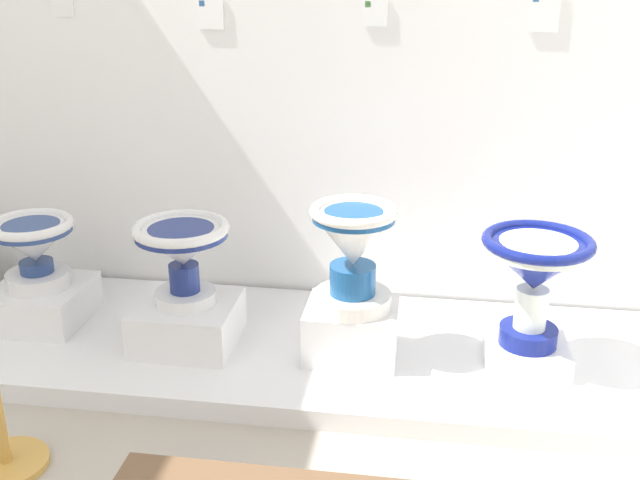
{
  "coord_description": "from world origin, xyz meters",
  "views": [
    {
      "loc": [
        2.34,
        -0.73,
        1.59
      ],
      "look_at": [
        1.93,
        2.0,
        0.53
      ],
      "focal_mm": 42.54,
      "sensor_mm": 36.0,
      "label": 1
    }
  ],
  "objects_px": {
    "plinth_block_broad_patterned": "(526,353)",
    "antique_toilet_broad_patterned": "(535,267)",
    "antique_toilet_central_ornate": "(182,248)",
    "plinth_block_central_ornate": "(187,323)",
    "info_placard_first": "(61,0)",
    "plinth_block_rightmost": "(352,331)",
    "info_placard_fourth": "(545,11)",
    "antique_toilet_leftmost": "(33,244)",
    "info_placard_third": "(375,12)",
    "plinth_block_leftmost": "(42,303)",
    "antique_toilet_rightmost": "(353,246)",
    "info_placard_second": "(210,13)"
  },
  "relations": [
    {
      "from": "antique_toilet_leftmost",
      "to": "info_placard_third",
      "type": "relative_size",
      "value": 3.19
    },
    {
      "from": "plinth_block_central_ornate",
      "to": "antique_toilet_central_ornate",
      "type": "height_order",
      "value": "antique_toilet_central_ornate"
    },
    {
      "from": "info_placard_first",
      "to": "info_placard_third",
      "type": "relative_size",
      "value": 1.24
    },
    {
      "from": "antique_toilet_leftmost",
      "to": "antique_toilet_broad_patterned",
      "type": "relative_size",
      "value": 0.79
    },
    {
      "from": "info_placard_fourth",
      "to": "info_placard_third",
      "type": "bearing_deg",
      "value": -180.0
    },
    {
      "from": "plinth_block_broad_patterned",
      "to": "plinth_block_leftmost",
      "type": "bearing_deg",
      "value": 178.13
    },
    {
      "from": "antique_toilet_leftmost",
      "to": "plinth_block_broad_patterned",
      "type": "height_order",
      "value": "antique_toilet_leftmost"
    },
    {
      "from": "plinth_block_broad_patterned",
      "to": "info_placard_second",
      "type": "distance_m",
      "value": 1.91
    },
    {
      "from": "antique_toilet_leftmost",
      "to": "info_placard_fourth",
      "type": "xyz_separation_m",
      "value": [
        2.05,
        0.49,
        0.93
      ]
    },
    {
      "from": "plinth_block_rightmost",
      "to": "info_placard_third",
      "type": "xyz_separation_m",
      "value": [
        0.01,
        0.58,
        1.16
      ]
    },
    {
      "from": "plinth_block_central_ornate",
      "to": "plinth_block_broad_patterned",
      "type": "height_order",
      "value": "plinth_block_central_ornate"
    },
    {
      "from": "antique_toilet_rightmost",
      "to": "antique_toilet_leftmost",
      "type": "bearing_deg",
      "value": 175.92
    },
    {
      "from": "plinth_block_rightmost",
      "to": "info_placard_fourth",
      "type": "relative_size",
      "value": 2.24
    },
    {
      "from": "info_placard_first",
      "to": "plinth_block_broad_patterned",
      "type": "bearing_deg",
      "value": -15.25
    },
    {
      "from": "plinth_block_leftmost",
      "to": "plinth_block_rightmost",
      "type": "bearing_deg",
      "value": -4.08
    },
    {
      "from": "antique_toilet_rightmost",
      "to": "info_placard_first",
      "type": "bearing_deg",
      "value": 156.65
    },
    {
      "from": "antique_toilet_central_ornate",
      "to": "antique_toilet_rightmost",
      "type": "xyz_separation_m",
      "value": [
        0.67,
        0.0,
        0.05
      ]
    },
    {
      "from": "plinth_block_leftmost",
      "to": "antique_toilet_leftmost",
      "type": "xyz_separation_m",
      "value": [
        -0.0,
        0.0,
        0.27
      ]
    },
    {
      "from": "antique_toilet_leftmost",
      "to": "antique_toilet_broad_patterned",
      "type": "bearing_deg",
      "value": -1.87
    },
    {
      "from": "info_placard_first",
      "to": "plinth_block_leftmost",
      "type": "bearing_deg",
      "value": -90.71
    },
    {
      "from": "info_placard_first",
      "to": "info_placard_second",
      "type": "height_order",
      "value": "info_placard_first"
    },
    {
      "from": "plinth_block_broad_patterned",
      "to": "antique_toilet_broad_patterned",
      "type": "xyz_separation_m",
      "value": [
        -0.0,
        -0.0,
        0.36
      ]
    },
    {
      "from": "plinth_block_leftmost",
      "to": "info_placard_third",
      "type": "height_order",
      "value": "info_placard_third"
    },
    {
      "from": "plinth_block_leftmost",
      "to": "plinth_block_broad_patterned",
      "type": "relative_size",
      "value": 1.24
    },
    {
      "from": "antique_toilet_leftmost",
      "to": "plinth_block_leftmost",
      "type": "bearing_deg",
      "value": 0.0
    },
    {
      "from": "plinth_block_central_ornate",
      "to": "info_placard_first",
      "type": "relative_size",
      "value": 2.93
    },
    {
      "from": "plinth_block_broad_patterned",
      "to": "info_placard_first",
      "type": "relative_size",
      "value": 2.3
    },
    {
      "from": "info_placard_first",
      "to": "antique_toilet_broad_patterned",
      "type": "bearing_deg",
      "value": -15.25
    },
    {
      "from": "plinth_block_leftmost",
      "to": "antique_toilet_leftmost",
      "type": "relative_size",
      "value": 1.11
    },
    {
      "from": "plinth_block_rightmost",
      "to": "antique_toilet_rightmost",
      "type": "relative_size",
      "value": 0.87
    },
    {
      "from": "plinth_block_rightmost",
      "to": "plinth_block_broad_patterned",
      "type": "distance_m",
      "value": 0.68
    },
    {
      "from": "antique_toilet_leftmost",
      "to": "antique_toilet_rightmost",
      "type": "bearing_deg",
      "value": -4.08
    },
    {
      "from": "plinth_block_central_ornate",
      "to": "info_placard_fourth",
      "type": "relative_size",
      "value": 2.5
    },
    {
      "from": "antique_toilet_broad_patterned",
      "to": "plinth_block_leftmost",
      "type": "bearing_deg",
      "value": 178.13
    },
    {
      "from": "plinth_block_broad_patterned",
      "to": "info_placard_fourth",
      "type": "xyz_separation_m",
      "value": [
        0.01,
        0.55,
        1.24
      ]
    },
    {
      "from": "plinth_block_rightmost",
      "to": "antique_toilet_central_ornate",
      "type": "bearing_deg",
      "value": -179.7
    },
    {
      "from": "plinth_block_central_ornate",
      "to": "antique_toilet_broad_patterned",
      "type": "relative_size",
      "value": 0.9
    },
    {
      "from": "plinth_block_leftmost",
      "to": "info_placard_second",
      "type": "height_order",
      "value": "info_placard_second"
    },
    {
      "from": "plinth_block_leftmost",
      "to": "plinth_block_central_ornate",
      "type": "bearing_deg",
      "value": -8.32
    },
    {
      "from": "info_placard_third",
      "to": "antique_toilet_central_ornate",
      "type": "bearing_deg",
      "value": -139.47
    },
    {
      "from": "antique_toilet_broad_patterned",
      "to": "antique_toilet_leftmost",
      "type": "bearing_deg",
      "value": 178.13
    },
    {
      "from": "plinth_block_rightmost",
      "to": "plinth_block_broad_patterned",
      "type": "height_order",
      "value": "plinth_block_rightmost"
    },
    {
      "from": "plinth_block_leftmost",
      "to": "info_placard_fourth",
      "type": "relative_size",
      "value": 2.44
    },
    {
      "from": "info_placard_third",
      "to": "info_placard_fourth",
      "type": "xyz_separation_m",
      "value": [
        0.67,
        0.0,
        0.01
      ]
    },
    {
      "from": "antique_toilet_central_ornate",
      "to": "plinth_block_broad_patterned",
      "type": "bearing_deg",
      "value": 1.43
    },
    {
      "from": "plinth_block_rightmost",
      "to": "info_placard_fourth",
      "type": "distance_m",
      "value": 1.48
    },
    {
      "from": "plinth_block_central_ornate",
      "to": "plinth_block_rightmost",
      "type": "height_order",
      "value": "plinth_block_rightmost"
    },
    {
      "from": "info_placard_second",
      "to": "info_placard_third",
      "type": "relative_size",
      "value": 1.21
    },
    {
      "from": "plinth_block_central_ornate",
      "to": "plinth_block_broad_patterned",
      "type": "bearing_deg",
      "value": 1.43
    },
    {
      "from": "antique_toilet_central_ornate",
      "to": "plinth_block_broad_patterned",
      "type": "distance_m",
      "value": 1.4
    }
  ]
}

